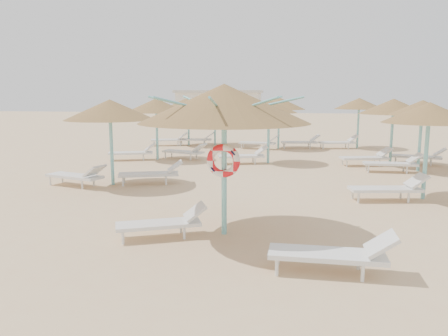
# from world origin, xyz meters

# --- Properties ---
(ground) EXTENTS (120.00, 120.00, 0.00)m
(ground) POSITION_xyz_m (0.00, 0.00, 0.00)
(ground) COLOR tan
(ground) RESTS_ON ground
(main_palapa) EXTENTS (3.43, 3.43, 3.08)m
(main_palapa) POSITION_xyz_m (-0.09, 0.36, 2.68)
(main_palapa) COLOR #74C7C9
(main_palapa) RESTS_ON ground
(lounger_main_a) EXTENTS (1.88, 1.21, 0.66)m
(lounger_main_a) POSITION_xyz_m (-1.25, -0.04, 0.31)
(lounger_main_a) COLOR white
(lounger_main_a) RESTS_ON ground
(lounger_main_b) EXTENTS (2.01, 0.64, 0.73)m
(lounger_main_b) POSITION_xyz_m (1.99, -1.38, 0.35)
(lounger_main_b) COLOR white
(lounger_main_b) RESTS_ON ground
(palapa_field) EXTENTS (17.69, 14.63, 2.72)m
(palapa_field) POSITION_xyz_m (1.89, 10.50, 2.31)
(palapa_field) COLOR #74C7C9
(palapa_field) RESTS_ON ground
(service_hut) EXTENTS (8.40, 4.40, 3.25)m
(service_hut) POSITION_xyz_m (-6.00, 35.00, 1.64)
(service_hut) COLOR silver
(service_hut) RESTS_ON ground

